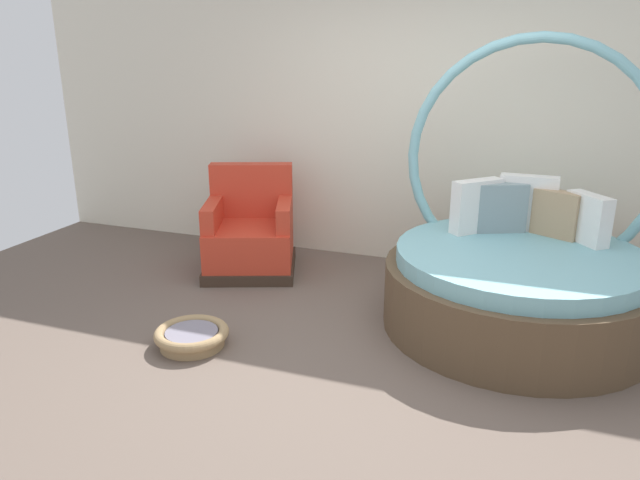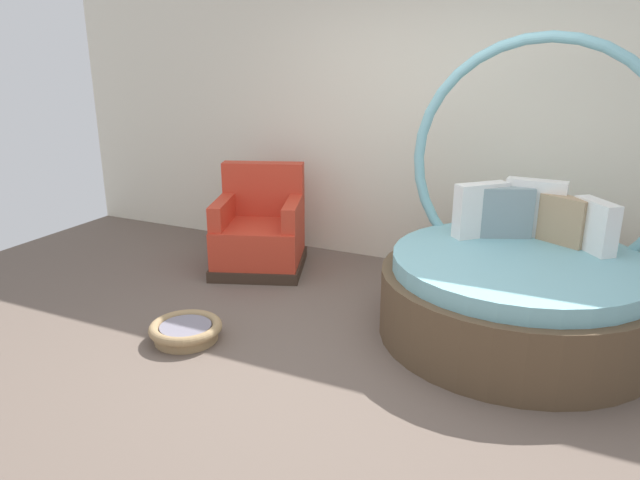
# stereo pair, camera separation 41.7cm
# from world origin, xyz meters

# --- Properties ---
(ground_plane) EXTENTS (8.00, 8.00, 0.02)m
(ground_plane) POSITION_xyz_m (0.00, 0.00, -0.01)
(ground_plane) COLOR #66564C
(back_wall) EXTENTS (8.00, 0.12, 2.91)m
(back_wall) POSITION_xyz_m (0.00, 2.09, 1.46)
(back_wall) COLOR silver
(back_wall) RESTS_ON ground_plane
(round_daybed) EXTENTS (1.89, 1.89, 2.08)m
(round_daybed) POSITION_xyz_m (0.96, 0.95, 0.41)
(round_daybed) COLOR brown
(round_daybed) RESTS_ON ground_plane
(red_armchair) EXTENTS (1.03, 1.03, 0.94)m
(red_armchair) POSITION_xyz_m (-1.39, 1.30, 0.33)
(red_armchair) COLOR #38281E
(red_armchair) RESTS_ON ground_plane
(pet_basket) EXTENTS (0.51, 0.51, 0.13)m
(pet_basket) POSITION_xyz_m (-1.11, -0.18, 0.07)
(pet_basket) COLOR #9E7F56
(pet_basket) RESTS_ON ground_plane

